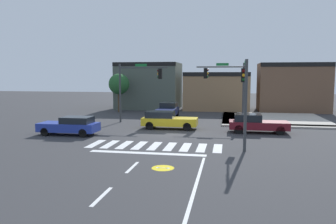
# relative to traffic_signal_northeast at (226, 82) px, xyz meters

# --- Properties ---
(ground_plane) EXTENTS (120.00, 120.00, 0.00)m
(ground_plane) POSITION_rel_traffic_signal_northeast_xyz_m (-4.32, -5.93, -3.85)
(ground_plane) COLOR #353538
(crosswalk_near) EXTENTS (8.43, 2.55, 0.01)m
(crosswalk_near) POSITION_rel_traffic_signal_northeast_xyz_m (-4.32, -10.43, -3.85)
(crosswalk_near) COLOR silver
(crosswalk_near) RESTS_ON ground_plane
(lane_markings) EXTENTS (6.80, 18.75, 0.01)m
(lane_markings) POSITION_rel_traffic_signal_northeast_xyz_m (-3.16, -17.36, -3.85)
(lane_markings) COLOR white
(lane_markings) RESTS_ON ground_plane
(bike_detector_marking) EXTENTS (1.10, 1.10, 0.01)m
(bike_detector_marking) POSITION_rel_traffic_signal_northeast_xyz_m (-2.83, -15.30, -3.85)
(bike_detector_marking) COLOR yellow
(bike_detector_marking) RESTS_ON ground_plane
(curb_corner_northeast) EXTENTS (10.00, 10.60, 0.15)m
(curb_corner_northeast) POSITION_rel_traffic_signal_northeast_xyz_m (4.17, 3.48, -3.78)
(curb_corner_northeast) COLOR #B2AA9E
(curb_corner_northeast) RESTS_ON ground_plane
(storefront_row) EXTENTS (26.37, 6.48, 6.09)m
(storefront_row) POSITION_rel_traffic_signal_northeast_xyz_m (-1.69, 13.01, -0.99)
(storefront_row) COLOR #4C564C
(storefront_row) RESTS_ON ground_plane
(traffic_signal_northeast) EXTENTS (4.31, 0.32, 5.54)m
(traffic_signal_northeast) POSITION_rel_traffic_signal_northeast_xyz_m (0.00, 0.00, 0.00)
(traffic_signal_northeast) COLOR #383A3D
(traffic_signal_northeast) RESTS_ON ground_plane
(traffic_signal_southeast) EXTENTS (0.32, 4.20, 5.36)m
(traffic_signal_southeast) POSITION_rel_traffic_signal_northeast_xyz_m (1.20, -9.26, -0.12)
(traffic_signal_southeast) COLOR #383A3D
(traffic_signal_southeast) RESTS_ON ground_plane
(traffic_signal_northwest) EXTENTS (4.67, 0.32, 5.53)m
(traffic_signal_northwest) POSITION_rel_traffic_signal_northeast_xyz_m (-8.13, -0.44, -0.01)
(traffic_signal_northwest) COLOR #383A3D
(traffic_signal_northwest) RESTS_ON ground_plane
(car_maroon) EXTENTS (4.48, 1.87, 1.44)m
(car_maroon) POSITION_rel_traffic_signal_northeast_xyz_m (2.35, -4.16, -3.12)
(car_maroon) COLOR maroon
(car_maroon) RESTS_ON ground_plane
(car_blue) EXTENTS (4.39, 1.77, 1.38)m
(car_blue) POSITION_rel_traffic_signal_northeast_xyz_m (-11.36, -7.68, -3.14)
(car_blue) COLOR #23389E
(car_blue) RESTS_ON ground_plane
(car_yellow) EXTENTS (4.54, 1.77, 1.45)m
(car_yellow) POSITION_rel_traffic_signal_northeast_xyz_m (-4.75, -3.55, -3.10)
(car_yellow) COLOR gold
(car_yellow) RESTS_ON ground_plane
(car_navy) EXTENTS (1.94, 4.26, 1.52)m
(car_navy) POSITION_rel_traffic_signal_northeast_xyz_m (-6.11, 3.98, -3.09)
(car_navy) COLOR #141E4C
(car_navy) RESTS_ON ground_plane
(roadside_tree) EXTENTS (2.51, 2.51, 4.65)m
(roadside_tree) POSITION_rel_traffic_signal_northeast_xyz_m (-12.82, 8.07, -0.50)
(roadside_tree) COLOR #4C3823
(roadside_tree) RESTS_ON ground_plane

